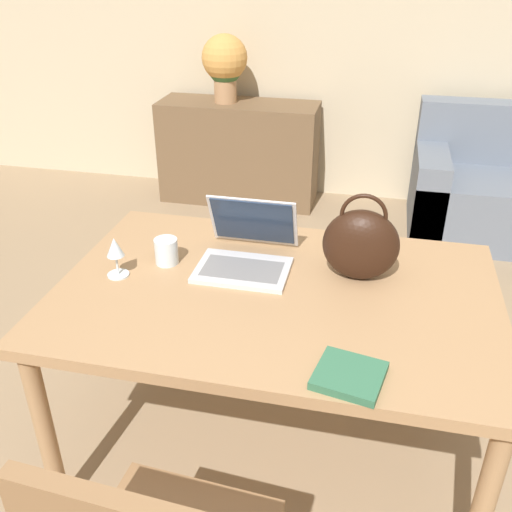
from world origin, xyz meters
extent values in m
cube|color=beige|center=(0.00, 3.30, 1.35)|extent=(10.00, 0.06, 2.70)
cube|color=#A87F56|center=(-0.07, 0.64, 0.71)|extent=(1.46, 0.97, 0.04)
cylinder|color=#A87F56|center=(-0.74, 0.22, 0.34)|extent=(0.06, 0.06, 0.69)
cylinder|color=#A87F56|center=(-0.74, 1.07, 0.34)|extent=(0.06, 0.06, 0.69)
cylinder|color=#A87F56|center=(0.60, 1.07, 0.34)|extent=(0.06, 0.06, 0.69)
cube|color=slate|center=(0.56, 2.79, 0.28)|extent=(0.20, 0.76, 0.56)
cube|color=brown|center=(-0.80, 3.01, 0.37)|extent=(1.15, 0.40, 0.74)
cube|color=silver|center=(-0.21, 0.73, 0.73)|extent=(0.32, 0.23, 0.02)
cube|color=gray|center=(-0.21, 0.72, 0.74)|extent=(0.28, 0.15, 0.00)
cube|color=silver|center=(-0.21, 0.90, 0.84)|extent=(0.32, 0.10, 0.21)
cube|color=#23334C|center=(-0.21, 0.89, 0.85)|extent=(0.30, 0.09, 0.19)
cylinder|color=silver|center=(-0.49, 0.74, 0.77)|extent=(0.08, 0.08, 0.09)
cylinder|color=silver|center=(-0.62, 0.61, 0.73)|extent=(0.08, 0.08, 0.01)
cylinder|color=silver|center=(-0.62, 0.61, 0.77)|extent=(0.01, 0.01, 0.07)
cone|color=silver|center=(-0.62, 0.61, 0.84)|extent=(0.06, 0.06, 0.07)
ellipsoid|color=black|center=(0.19, 0.78, 0.85)|extent=(0.26, 0.14, 0.25)
torus|color=black|center=(0.19, 0.78, 0.96)|extent=(0.16, 0.01, 0.16)
cylinder|color=tan|center=(-0.90, 3.00, 0.83)|extent=(0.16, 0.16, 0.19)
sphere|color=#3D6B38|center=(-0.90, 3.00, 0.98)|extent=(0.24, 0.24, 0.24)
sphere|color=#D6994C|center=(-0.90, 3.00, 1.04)|extent=(0.32, 0.32, 0.32)
cube|color=#336B4C|center=(0.20, 0.25, 0.74)|extent=(0.20, 0.20, 0.02)
camera|label=1|loc=(0.22, -0.94, 1.74)|focal=40.00mm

